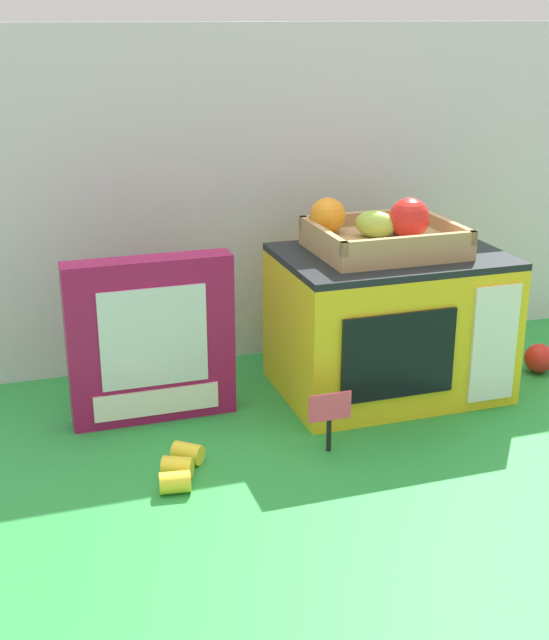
% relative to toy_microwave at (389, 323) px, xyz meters
% --- Properties ---
extents(ground_plane, '(1.70, 1.70, 0.00)m').
position_rel_toy_microwave_xyz_m(ground_plane, '(-0.16, -0.02, -0.13)').
color(ground_plane, green).
rests_on(ground_plane, ground).
extents(display_back_panel, '(1.61, 0.03, 0.64)m').
position_rel_toy_microwave_xyz_m(display_back_panel, '(-0.16, 0.26, 0.19)').
color(display_back_panel, silver).
rests_on(display_back_panel, ground).
extents(toy_microwave, '(0.39, 0.28, 0.26)m').
position_rel_toy_microwave_xyz_m(toy_microwave, '(0.00, 0.00, 0.00)').
color(toy_microwave, yellow).
rests_on(toy_microwave, ground).
extents(food_groups_crate, '(0.25, 0.21, 0.10)m').
position_rel_toy_microwave_xyz_m(food_groups_crate, '(-0.01, 0.02, 0.16)').
color(food_groups_crate, tan).
rests_on(food_groups_crate, toy_microwave).
extents(cookie_set_box, '(0.28, 0.06, 0.28)m').
position_rel_toy_microwave_xyz_m(cookie_set_box, '(-0.43, 0.01, 0.01)').
color(cookie_set_box, '#99144C').
rests_on(cookie_set_box, ground).
extents(price_sign, '(0.07, 0.01, 0.10)m').
position_rel_toy_microwave_xyz_m(price_sign, '(-0.19, -0.19, -0.06)').
color(price_sign, black).
rests_on(price_sign, ground).
extents(loose_toy_banana, '(0.09, 0.13, 0.03)m').
position_rel_toy_microwave_xyz_m(loose_toy_banana, '(-0.43, -0.20, -0.11)').
color(loose_toy_banana, yellow).
rests_on(loose_toy_banana, ground).
extents(loose_toy_apple, '(0.06, 0.06, 0.06)m').
position_rel_toy_microwave_xyz_m(loose_toy_apple, '(0.31, -0.02, -0.10)').
color(loose_toy_apple, red).
rests_on(loose_toy_apple, ground).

